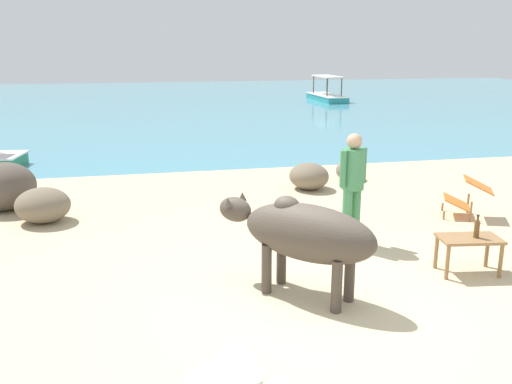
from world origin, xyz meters
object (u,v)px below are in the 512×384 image
object	(u,v)px
low_bench_table	(469,243)
deck_chair_far	(467,195)
boat_teal	(327,95)
bottle	(477,229)
person_standing	(353,180)
cow	(304,233)

from	to	relation	value
low_bench_table	deck_chair_far	world-z (taller)	deck_chair_far
boat_teal	deck_chair_far	bearing A→B (deg)	166.53
bottle	boat_teal	size ratio (longest dim) A/B	0.08
bottle	person_standing	xyz separation A→B (m)	(-1.10, 1.39, 0.35)
cow	bottle	xyz separation A→B (m)	(2.31, 0.16, -0.17)
low_bench_table	bottle	world-z (taller)	bottle
deck_chair_far	cow	bearing A→B (deg)	60.96
low_bench_table	person_standing	distance (m)	1.80
cow	deck_chair_far	bearing A→B (deg)	-100.96
deck_chair_far	bottle	bearing A→B (deg)	87.33
low_bench_table	deck_chair_far	distance (m)	2.55
boat_teal	low_bench_table	bearing A→B (deg)	164.44
boat_teal	person_standing	bearing A→B (deg)	160.93
low_bench_table	boat_teal	bearing A→B (deg)	83.25
person_standing	boat_teal	xyz separation A→B (m)	(7.04, 20.95, -0.70)
cow	person_standing	bearing A→B (deg)	-81.87
bottle	boat_teal	bearing A→B (deg)	75.12
low_bench_table	boat_teal	world-z (taller)	boat_teal
person_standing	bottle	bearing A→B (deg)	12.85
bottle	deck_chair_far	world-z (taller)	bottle
cow	person_standing	distance (m)	1.97
low_bench_table	boat_teal	size ratio (longest dim) A/B	0.22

